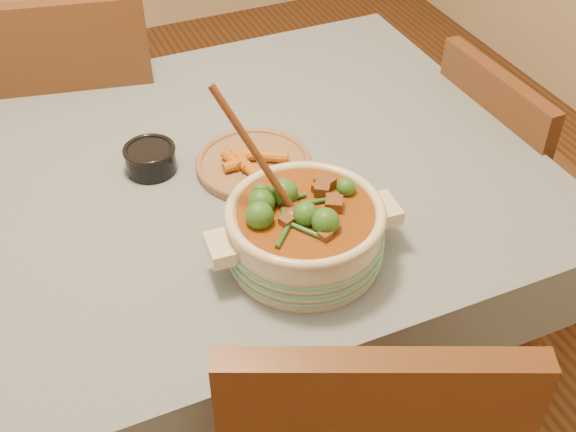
{
  "coord_description": "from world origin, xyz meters",
  "views": [
    {
      "loc": [
        -0.2,
        -1.19,
        1.7
      ],
      "look_at": [
        0.19,
        -0.3,
        0.86
      ],
      "focal_mm": 45.0,
      "sensor_mm": 36.0,
      "label": 1
    }
  ],
  "objects_px": {
    "dining_table": "(155,222)",
    "chair_far": "(77,129)",
    "fried_plate": "(254,162)",
    "chair_right": "(506,186)",
    "stew_casserole": "(305,228)",
    "condiment_bowl": "(150,157)"
  },
  "relations": [
    {
      "from": "dining_table",
      "to": "condiment_bowl",
      "type": "relative_size",
      "value": 14.19
    },
    {
      "from": "stew_casserole",
      "to": "dining_table",
      "type": "bearing_deg",
      "value": 124.28
    },
    {
      "from": "fried_plate",
      "to": "chair_far",
      "type": "height_order",
      "value": "chair_far"
    },
    {
      "from": "stew_casserole",
      "to": "chair_far",
      "type": "relative_size",
      "value": 0.37
    },
    {
      "from": "dining_table",
      "to": "chair_far",
      "type": "relative_size",
      "value": 1.71
    },
    {
      "from": "fried_plate",
      "to": "chair_right",
      "type": "bearing_deg",
      "value": -0.73
    },
    {
      "from": "chair_far",
      "to": "condiment_bowl",
      "type": "bearing_deg",
      "value": 111.76
    },
    {
      "from": "chair_far",
      "to": "chair_right",
      "type": "bearing_deg",
      "value": 160.04
    },
    {
      "from": "fried_plate",
      "to": "chair_far",
      "type": "bearing_deg",
      "value": 115.88
    },
    {
      "from": "fried_plate",
      "to": "chair_right",
      "type": "height_order",
      "value": "chair_right"
    },
    {
      "from": "condiment_bowl",
      "to": "chair_far",
      "type": "distance_m",
      "value": 0.59
    },
    {
      "from": "fried_plate",
      "to": "chair_right",
      "type": "distance_m",
      "value": 0.77
    },
    {
      "from": "condiment_bowl",
      "to": "chair_far",
      "type": "relative_size",
      "value": 0.12
    },
    {
      "from": "dining_table",
      "to": "fried_plate",
      "type": "xyz_separation_m",
      "value": [
        0.23,
        -0.02,
        0.11
      ]
    },
    {
      "from": "dining_table",
      "to": "chair_right",
      "type": "xyz_separation_m",
      "value": [
        0.95,
        -0.03,
        -0.18
      ]
    },
    {
      "from": "dining_table",
      "to": "fried_plate",
      "type": "bearing_deg",
      "value": -5.12
    },
    {
      "from": "stew_casserole",
      "to": "chair_far",
      "type": "distance_m",
      "value": 0.99
    },
    {
      "from": "stew_casserole",
      "to": "chair_far",
      "type": "bearing_deg",
      "value": 107.41
    },
    {
      "from": "condiment_bowl",
      "to": "chair_right",
      "type": "distance_m",
      "value": 0.98
    },
    {
      "from": "stew_casserole",
      "to": "condiment_bowl",
      "type": "distance_m",
      "value": 0.42
    },
    {
      "from": "dining_table",
      "to": "chair_far",
      "type": "distance_m",
      "value": 0.61
    },
    {
      "from": "stew_casserole",
      "to": "fried_plate",
      "type": "height_order",
      "value": "stew_casserole"
    }
  ]
}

